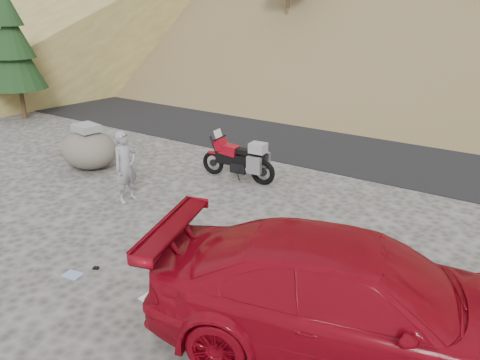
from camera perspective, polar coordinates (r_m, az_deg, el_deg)
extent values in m
plane|color=#43403E|center=(10.46, -12.45, -5.72)|extent=(140.00, 140.00, 0.00)
cube|color=black|center=(17.44, 9.12, 5.56)|extent=(120.00, 7.00, 0.05)
cube|color=olive|center=(45.41, -21.70, 16.59)|extent=(45.29, 46.00, 24.26)
cylinder|color=#3A2715|center=(33.46, -15.25, 18.80)|extent=(0.15, 0.15, 1.26)
cylinder|color=#3A2715|center=(21.28, -25.02, 8.83)|extent=(0.18, 0.18, 1.54)
cone|color=black|center=(21.04, -25.76, 13.33)|extent=(2.20, 2.20, 2.47)
cone|color=black|center=(20.96, -26.18, 15.85)|extent=(1.65, 1.65, 1.93)
cone|color=black|center=(20.92, -26.62, 18.38)|extent=(1.10, 1.10, 1.39)
torus|color=black|center=(13.18, -3.29, 2.11)|extent=(0.67, 0.17, 0.67)
cylinder|color=black|center=(13.18, -3.29, 2.11)|extent=(0.21, 0.08, 0.20)
torus|color=black|center=(12.45, 2.79, 0.94)|extent=(0.72, 0.19, 0.71)
cylinder|color=black|center=(12.45, 2.79, 0.94)|extent=(0.23, 0.10, 0.22)
cylinder|color=black|center=(13.02, -3.03, 3.60)|extent=(0.38, 0.09, 0.82)
cylinder|color=black|center=(12.84, -2.52, 5.14)|extent=(0.09, 0.63, 0.04)
cube|color=black|center=(12.74, -0.44, 2.50)|extent=(1.23, 0.33, 0.30)
cube|color=black|center=(12.76, -0.04, 1.57)|extent=(0.48, 0.34, 0.28)
cube|color=maroon|center=(12.77, -1.35, 3.74)|extent=(0.55, 0.34, 0.31)
cube|color=maroon|center=(12.87, -2.40, 4.43)|extent=(0.33, 0.36, 0.36)
cube|color=silver|center=(12.83, -2.68, 5.60)|extent=(0.14, 0.31, 0.26)
cube|color=black|center=(12.53, 0.56, 3.50)|extent=(0.57, 0.26, 0.12)
cube|color=black|center=(12.38, 2.12, 3.05)|extent=(0.37, 0.21, 0.10)
cube|color=silver|center=(12.20, 1.70, 1.78)|extent=(0.41, 0.15, 0.45)
cube|color=silver|center=(12.65, 2.82, 2.48)|extent=(0.41, 0.15, 0.45)
cube|color=gray|center=(12.31, 2.21, 3.93)|extent=(0.45, 0.37, 0.26)
cube|color=maroon|center=(13.09, -3.32, 3.36)|extent=(0.31, 0.14, 0.04)
cylinder|color=black|center=(12.65, -0.25, 0.56)|extent=(0.04, 0.21, 0.37)
cylinder|color=silver|center=(12.40, 1.67, 1.21)|extent=(0.47, 0.12, 0.13)
imported|color=gray|center=(11.88, -13.39, -2.43)|extent=(0.47, 0.67, 1.76)
imported|color=maroon|center=(7.27, 13.23, -19.38)|extent=(6.21, 3.88, 1.68)
ellipsoid|color=#545148|center=(14.27, -17.95, 3.53)|extent=(2.12, 1.97, 1.11)
cube|color=gray|center=(14.10, -18.24, 6.01)|extent=(0.73, 0.60, 0.18)
ellipsoid|color=#545148|center=(15.86, -20.11, 3.75)|extent=(0.79, 0.72, 0.44)
cube|color=white|center=(8.15, -10.39, -13.99)|extent=(0.44, 0.40, 0.01)
cylinder|color=navy|center=(7.96, -7.82, -13.87)|extent=(0.10, 0.10, 0.23)
cone|color=#B11C0B|center=(7.90, -8.11, -14.45)|extent=(0.15, 0.15, 0.17)
cube|color=black|center=(9.18, -17.16, -10.20)|extent=(0.13, 0.11, 0.03)
cube|color=#839ECB|center=(9.13, -19.74, -10.83)|extent=(0.36, 0.29, 0.01)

